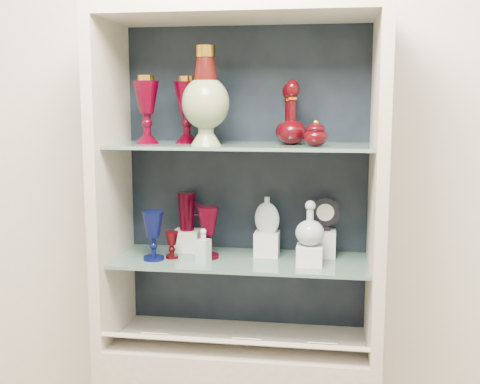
# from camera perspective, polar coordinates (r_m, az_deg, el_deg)

# --- Properties ---
(wall_back) EXTENTS (3.50, 0.02, 2.80)m
(wall_back) POSITION_cam_1_polar(r_m,az_deg,el_deg) (2.35, 0.79, 3.21)
(wall_back) COLOR white
(wall_back) RESTS_ON ground
(cabinet_back_panel) EXTENTS (0.98, 0.02, 1.15)m
(cabinet_back_panel) POSITION_cam_1_polar(r_m,az_deg,el_deg) (2.33, 0.69, 1.30)
(cabinet_back_panel) COLOR black
(cabinet_back_panel) RESTS_ON cabinet_base
(cabinet_side_left) EXTENTS (0.04, 0.40, 1.15)m
(cabinet_side_left) POSITION_cam_1_polar(r_m,az_deg,el_deg) (2.26, -12.13, 0.89)
(cabinet_side_left) COLOR #B8AF9E
(cabinet_side_left) RESTS_ON cabinet_base
(cabinet_side_right) EXTENTS (0.04, 0.40, 1.15)m
(cabinet_side_right) POSITION_cam_1_polar(r_m,az_deg,el_deg) (2.12, 12.92, 0.38)
(cabinet_side_right) COLOR #B8AF9E
(cabinet_side_right) RESTS_ON cabinet_base
(cabinet_top_cap) EXTENTS (1.00, 0.40, 0.04)m
(cabinet_top_cap) POSITION_cam_1_polar(r_m,az_deg,el_deg) (2.14, -0.00, 16.64)
(cabinet_top_cap) COLOR #B8AF9E
(cabinet_top_cap) RESTS_ON cabinet_side_left
(shelf_lower) EXTENTS (0.92, 0.34, 0.01)m
(shelf_lower) POSITION_cam_1_polar(r_m,az_deg,el_deg) (2.22, 0.08, -6.48)
(shelf_lower) COLOR slate
(shelf_lower) RESTS_ON cabinet_side_left
(shelf_upper) EXTENTS (0.92, 0.34, 0.01)m
(shelf_upper) POSITION_cam_1_polar(r_m,az_deg,el_deg) (2.14, 0.08, 4.41)
(shelf_upper) COLOR slate
(shelf_upper) RESTS_ON cabinet_side_left
(label_ledge) EXTENTS (0.92, 0.17, 0.09)m
(label_ledge) POSITION_cam_1_polar(r_m,az_deg,el_deg) (2.18, -0.44, -14.09)
(label_ledge) COLOR #B8AF9E
(label_ledge) RESTS_ON cabinet_base
(label_card_0) EXTENTS (0.10, 0.06, 0.03)m
(label_card_0) POSITION_cam_1_polar(r_m,az_deg,el_deg) (2.23, -7.87, -13.19)
(label_card_0) COLOR white
(label_card_0) RESTS_ON label_ledge
(label_card_1) EXTENTS (0.10, 0.06, 0.03)m
(label_card_1) POSITION_cam_1_polar(r_m,az_deg,el_deg) (2.17, 0.74, -13.78)
(label_card_1) COLOR white
(label_card_1) RESTS_ON label_ledge
(label_card_2) EXTENTS (0.10, 0.06, 0.03)m
(label_card_2) POSITION_cam_1_polar(r_m,az_deg,el_deg) (2.15, 7.85, -14.05)
(label_card_2) COLOR white
(label_card_2) RESTS_ON label_ledge
(pedestal_lamp_left) EXTENTS (0.11, 0.11, 0.24)m
(pedestal_lamp_left) POSITION_cam_1_polar(r_m,az_deg,el_deg) (2.19, -8.84, 7.72)
(pedestal_lamp_left) COLOR #3F000E
(pedestal_lamp_left) RESTS_ON shelf_upper
(pedestal_lamp_right) EXTENTS (0.11, 0.11, 0.24)m
(pedestal_lamp_right) POSITION_cam_1_polar(r_m,az_deg,el_deg) (2.20, -5.08, 7.77)
(pedestal_lamp_right) COLOR #3F000E
(pedestal_lamp_right) RESTS_ON shelf_upper
(enamel_urn) EXTENTS (0.18, 0.18, 0.34)m
(enamel_urn) POSITION_cam_1_polar(r_m,az_deg,el_deg) (2.09, -3.28, 9.08)
(enamel_urn) COLOR #0E4617
(enamel_urn) RESTS_ON shelf_upper
(ruby_decanter_a) EXTENTS (0.11, 0.11, 0.24)m
(ruby_decanter_a) POSITION_cam_1_polar(r_m,az_deg,el_deg) (2.21, 4.62, 7.79)
(ruby_decanter_a) COLOR #410409
(ruby_decanter_a) RESTS_ON shelf_upper
(ruby_decanter_b) EXTENTS (0.10, 0.10, 0.24)m
(ruby_decanter_b) POSITION_cam_1_polar(r_m,az_deg,el_deg) (2.11, 4.97, 7.70)
(ruby_decanter_b) COLOR #410409
(ruby_decanter_b) RESTS_ON shelf_upper
(lidded_bowl) EXTENTS (0.10, 0.10, 0.09)m
(lidded_bowl) POSITION_cam_1_polar(r_m,az_deg,el_deg) (2.04, 7.18, 5.60)
(lidded_bowl) COLOR #410409
(lidded_bowl) RESTS_ON shelf_upper
(cobalt_goblet) EXTENTS (0.10, 0.10, 0.18)m
(cobalt_goblet) POSITION_cam_1_polar(r_m,az_deg,el_deg) (2.20, -8.23, -4.11)
(cobalt_goblet) COLOR #060C43
(cobalt_goblet) RESTS_ON shelf_lower
(ruby_goblet_tall) EXTENTS (0.10, 0.10, 0.19)m
(ruby_goblet_tall) POSITION_cam_1_polar(r_m,az_deg,el_deg) (2.21, -3.03, -3.87)
(ruby_goblet_tall) COLOR #3F000E
(ruby_goblet_tall) RESTS_ON shelf_lower
(ruby_goblet_small) EXTENTS (0.07, 0.07, 0.10)m
(ruby_goblet_small) POSITION_cam_1_polar(r_m,az_deg,el_deg) (2.22, -6.48, -5.01)
(ruby_goblet_small) COLOR #410409
(ruby_goblet_small) RESTS_ON shelf_lower
(riser_ruby_pitcher) EXTENTS (0.10, 0.10, 0.08)m
(riser_ruby_pitcher) POSITION_cam_1_polar(r_m,az_deg,el_deg) (2.33, -5.02, -4.58)
(riser_ruby_pitcher) COLOR silver
(riser_ruby_pitcher) RESTS_ON shelf_lower
(ruby_pitcher) EXTENTS (0.11, 0.07, 0.15)m
(ruby_pitcher) POSITION_cam_1_polar(r_m,az_deg,el_deg) (2.31, -5.06, -1.84)
(ruby_pitcher) COLOR #3F000E
(ruby_pitcher) RESTS_ON riser_ruby_pitcher
(clear_square_bottle) EXTENTS (0.05, 0.05, 0.12)m
(clear_square_bottle) POSITION_cam_1_polar(r_m,az_deg,el_deg) (2.15, -3.49, -5.09)
(clear_square_bottle) COLOR #9CAEB7
(clear_square_bottle) RESTS_ON shelf_lower
(riser_flat_flask) EXTENTS (0.09, 0.09, 0.09)m
(riser_flat_flask) POSITION_cam_1_polar(r_m,az_deg,el_deg) (2.25, 2.56, -4.93)
(riser_flat_flask) COLOR silver
(riser_flat_flask) RESTS_ON shelf_lower
(flat_flask) EXTENTS (0.10, 0.06, 0.14)m
(flat_flask) POSITION_cam_1_polar(r_m,az_deg,el_deg) (2.22, 2.58, -2.09)
(flat_flask) COLOR #B0BCC5
(flat_flask) RESTS_ON riser_flat_flask
(riser_clear_round_decanter) EXTENTS (0.09, 0.09, 0.07)m
(riser_clear_round_decanter) POSITION_cam_1_polar(r_m,az_deg,el_deg) (2.14, 6.60, -5.98)
(riser_clear_round_decanter) COLOR silver
(riser_clear_round_decanter) RESTS_ON shelf_lower
(clear_round_decanter) EXTENTS (0.13, 0.13, 0.15)m
(clear_round_decanter) POSITION_cam_1_polar(r_m,az_deg,el_deg) (2.11, 6.65, -3.06)
(clear_round_decanter) COLOR #9CAEB7
(clear_round_decanter) RESTS_ON riser_clear_round_decanter
(riser_cameo_medallion) EXTENTS (0.08, 0.08, 0.10)m
(riser_cameo_medallion) POSITION_cam_1_polar(r_m,az_deg,el_deg) (2.25, 8.03, -4.86)
(riser_cameo_medallion) COLOR silver
(riser_cameo_medallion) RESTS_ON shelf_lower
(cameo_medallion) EXTENTS (0.11, 0.04, 0.13)m
(cameo_medallion) POSITION_cam_1_polar(r_m,az_deg,el_deg) (2.23, 8.09, -2.04)
(cameo_medallion) COLOR black
(cameo_medallion) RESTS_ON riser_cameo_medallion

